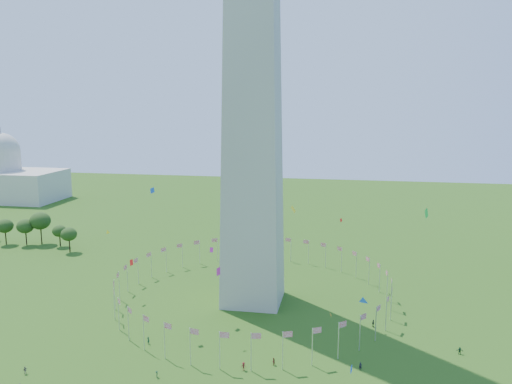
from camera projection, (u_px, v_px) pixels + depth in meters
washington_monument at (253, 5)px, 134.64m from camera, size 16.80×16.80×169.00m
flag_ring at (253, 286)px, 148.62m from camera, size 80.24×80.24×9.00m
capitol_building at (2, 162)px, 303.00m from camera, size 70.00×35.00×46.00m
kites_aloft at (259, 262)px, 119.06m from camera, size 92.69×58.86×32.36m
tree_line_west at (20, 232)px, 206.85m from camera, size 55.27×16.16×13.25m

